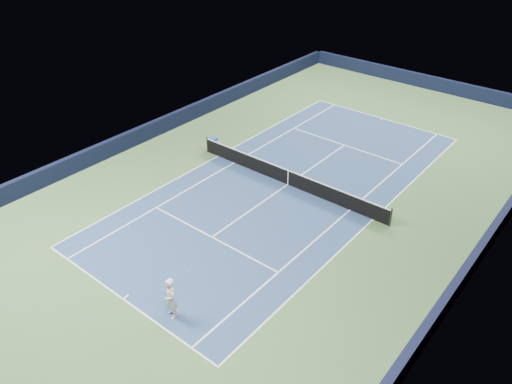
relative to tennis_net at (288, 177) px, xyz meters
The scene contains 19 objects.
ground 0.50m from the tennis_net, ahead, with size 40.00×40.00×0.00m, color #3A5D33.
wall_far 19.83m from the tennis_net, 90.00° to the left, with size 22.00×0.35×1.10m, color black.
wall_right 10.83m from the tennis_net, ahead, with size 0.35×40.00×1.10m, color black.
wall_left 10.83m from the tennis_net, behind, with size 0.35×40.00×1.10m, color black.
court_surface 0.50m from the tennis_net, ahead, with size 10.97×23.77×0.01m, color navy.
baseline_far 11.90m from the tennis_net, 90.00° to the left, with size 10.97×0.08×0.00m, color white.
baseline_near 11.90m from the tennis_net, 90.00° to the right, with size 10.97×0.08×0.00m, color white.
sideline_doubles_right 5.51m from the tennis_net, ahead, with size 0.08×23.77×0.00m, color white.
sideline_doubles_left 5.51m from the tennis_net, behind, with size 0.08×23.77×0.00m, color white.
sideline_singles_right 4.14m from the tennis_net, ahead, with size 0.08×23.77×0.00m, color white.
sideline_singles_left 4.14m from the tennis_net, behind, with size 0.08×23.77×0.00m, color white.
service_line_far 6.42m from the tennis_net, 90.00° to the left, with size 8.23×0.08×0.00m, color white.
service_line_near 6.42m from the tennis_net, 90.00° to the right, with size 8.23×0.08×0.00m, color white.
center_service_line 0.50m from the tennis_net, ahead, with size 0.08×12.80×0.00m, color white.
center_mark_far 11.75m from the tennis_net, 90.00° to the left, with size 0.08×0.30×0.00m, color white.
center_mark_near 11.75m from the tennis_net, 90.00° to the right, with size 0.08×0.30×0.00m, color white.
tennis_net is the anchor object (origin of this frame).
sponsor_cube 6.42m from the tennis_net, behind, with size 0.59×0.52×0.80m.
tennis_player 11.45m from the tennis_net, 78.20° to the right, with size 0.89×1.36×1.91m.
Camera 1 is at (14.05, -20.24, 15.20)m, focal length 35.00 mm.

